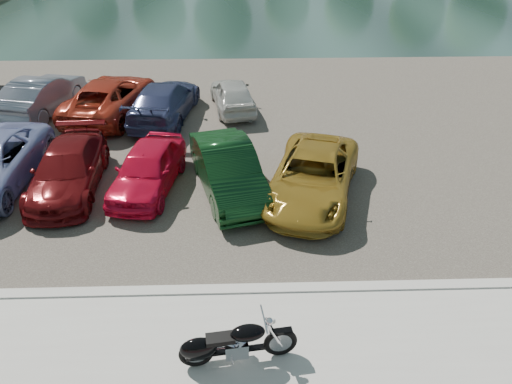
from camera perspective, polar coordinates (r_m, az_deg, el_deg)
ground at (r=10.50m, az=2.10°, el=-18.83°), size 200.00×200.00×0.00m
kerb at (r=11.82m, az=1.50°, el=-11.09°), size 60.00×0.30×0.14m
parking_lot at (r=19.41m, az=0.09°, el=7.21°), size 60.00×18.00×0.04m
motorcycle at (r=10.04m, az=-3.29°, el=-17.02°), size 2.33×0.76×1.05m
car_3 at (r=16.20m, az=-20.69°, el=2.43°), size 2.09×4.69×1.34m
car_4 at (r=15.52m, az=-12.27°, el=2.66°), size 2.25×4.26×1.38m
car_5 at (r=14.99m, az=-3.18°, el=2.55°), size 2.70×4.79×1.50m
car_6 at (r=14.84m, az=6.51°, el=1.82°), size 3.68×5.49×1.40m
car_9 at (r=22.38m, az=-23.25°, el=10.19°), size 2.52×4.81×1.51m
car_10 at (r=21.27m, az=-16.33°, el=10.42°), size 3.43×5.71×1.49m
car_11 at (r=20.40m, az=-10.46°, el=10.21°), size 2.76×5.24×1.45m
car_12 at (r=20.97m, az=-2.69°, el=11.08°), size 2.16×4.00×1.29m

